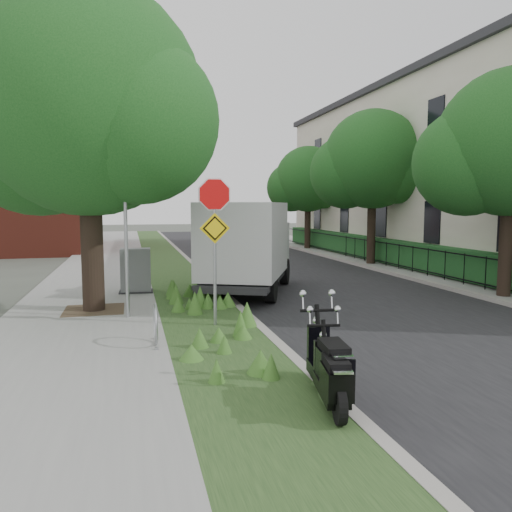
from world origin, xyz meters
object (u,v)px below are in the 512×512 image
at_px(scooter_near, 333,384).
at_px(utility_cabinet, 136,271).
at_px(scooter_far, 330,370).
at_px(sign_assembly, 215,221).
at_px(box_truck, 248,243).

distance_m(scooter_near, utility_cabinet, 9.55).
bearing_deg(scooter_far, utility_cabinet, 104.82).
height_order(sign_assembly, scooter_near, sign_assembly).
height_order(scooter_far, utility_cabinet, utility_cabinet).
distance_m(sign_assembly, scooter_far, 4.81).
relative_size(sign_assembly, scooter_near, 2.16).
bearing_deg(utility_cabinet, sign_assembly, -70.74).
bearing_deg(scooter_near, utility_cabinet, 103.64).
distance_m(sign_assembly, box_truck, 4.60).
relative_size(sign_assembly, utility_cabinet, 2.52).
relative_size(sign_assembly, box_truck, 0.59).
bearing_deg(scooter_far, box_truck, 83.94).
bearing_deg(box_truck, utility_cabinet, 174.32).
height_order(sign_assembly, box_truck, sign_assembly).
distance_m(box_truck, utility_cabinet, 3.38).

